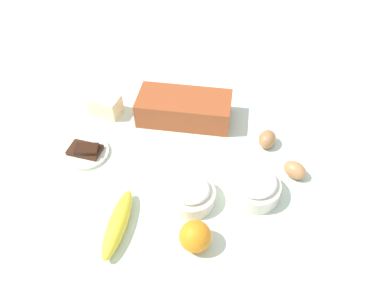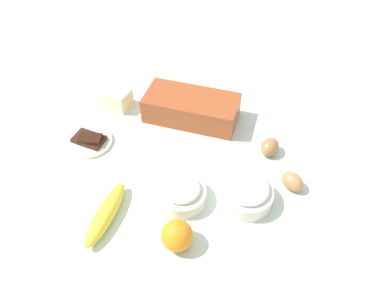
# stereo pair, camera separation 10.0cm
# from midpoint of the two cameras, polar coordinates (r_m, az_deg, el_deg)

# --- Properties ---
(ground_plane) EXTENTS (2.40, 2.40, 0.02)m
(ground_plane) POSITION_cam_midpoint_polar(r_m,az_deg,el_deg) (1.05, 2.74, -2.05)
(ground_plane) COLOR silver
(loaf_pan) EXTENTS (0.30, 0.18, 0.08)m
(loaf_pan) POSITION_cam_midpoint_polar(r_m,az_deg,el_deg) (1.12, 2.48, 5.54)
(loaf_pan) COLOR #9E4723
(loaf_pan) RESTS_ON ground_plane
(flour_bowl) EXTENTS (0.12, 0.12, 0.06)m
(flour_bowl) POSITION_cam_midpoint_polar(r_m,az_deg,el_deg) (0.92, 1.60, -7.76)
(flour_bowl) COLOR silver
(flour_bowl) RESTS_ON ground_plane
(sugar_bowl) EXTENTS (0.13, 0.13, 0.07)m
(sugar_bowl) POSITION_cam_midpoint_polar(r_m,az_deg,el_deg) (0.93, 11.64, -7.61)
(sugar_bowl) COLOR silver
(sugar_bowl) RESTS_ON ground_plane
(banana) EXTENTS (0.08, 0.19, 0.04)m
(banana) POSITION_cam_midpoint_polar(r_m,az_deg,el_deg) (0.91, -10.10, -10.74)
(banana) COLOR yellow
(banana) RESTS_ON ground_plane
(orange_fruit) EXTENTS (0.07, 0.07, 0.07)m
(orange_fruit) POSITION_cam_midpoint_polar(r_m,az_deg,el_deg) (0.84, 1.23, -14.21)
(orange_fruit) COLOR orange
(orange_fruit) RESTS_ON ground_plane
(butter_block) EXTENTS (0.11, 0.09, 0.06)m
(butter_block) POSITION_cam_midpoint_polar(r_m,az_deg,el_deg) (1.19, -9.33, 6.92)
(butter_block) COLOR #F4EDB2
(butter_block) RESTS_ON ground_plane
(egg_near_butter) EXTENTS (0.08, 0.08, 0.04)m
(egg_near_butter) POSITION_cam_midpoint_polar(r_m,az_deg,el_deg) (0.99, 18.11, -5.68)
(egg_near_butter) COLOR #B87D4B
(egg_near_butter) RESTS_ON ground_plane
(egg_beside_bowl) EXTENTS (0.07, 0.08, 0.05)m
(egg_beside_bowl) POSITION_cam_midpoint_polar(r_m,az_deg,el_deg) (1.06, 14.64, -0.57)
(egg_beside_bowl) COLOR #A87144
(egg_beside_bowl) RESTS_ON ground_plane
(chocolate_plate) EXTENTS (0.13, 0.13, 0.03)m
(chocolate_plate) POSITION_cam_midpoint_polar(r_m,az_deg,el_deg) (1.09, -13.06, 0.37)
(chocolate_plate) COLOR silver
(chocolate_plate) RESTS_ON ground_plane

